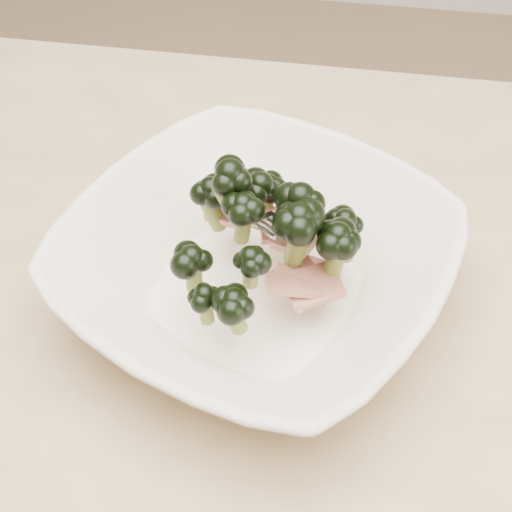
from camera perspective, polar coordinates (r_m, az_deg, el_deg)
name	(u,v)px	position (r m, az deg, el deg)	size (l,w,h in m)	color
dining_table	(217,377)	(0.70, -3.12, -9.66)	(1.20, 0.80, 0.75)	tan
broccoli_dish	(257,261)	(0.60, 0.10, -0.39)	(0.41, 0.41, 0.13)	white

